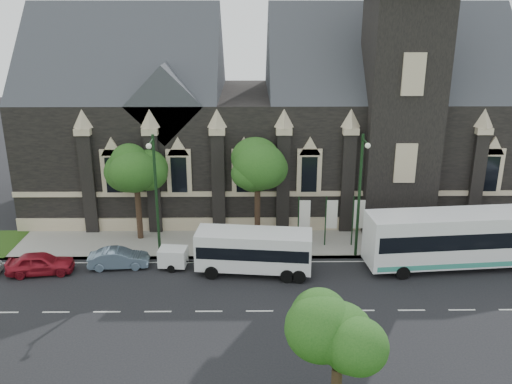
{
  "coord_description": "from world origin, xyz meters",
  "views": [
    {
      "loc": [
        2.5,
        -28.03,
        17.06
      ],
      "look_at": [
        2.85,
        6.0,
        5.38
      ],
      "focal_mm": 38.14,
      "sensor_mm": 36.0,
      "label": 1
    }
  ],
  "objects_px": {
    "street_lamp_near": "(360,190)",
    "car_far_red": "(40,263)",
    "box_trailer": "(173,257)",
    "shuttle_bus": "(254,249)",
    "tree_walk_left": "(139,167)",
    "tree_park_east": "(343,334)",
    "banner_flag_right": "(357,217)",
    "tour_coach": "(465,238)",
    "tree_walk_right": "(260,166)",
    "street_lamp_mid": "(156,191)",
    "banner_flag_center": "(330,217)",
    "sedan": "(119,258)",
    "banner_flag_left": "(302,217)"
  },
  "relations": [
    {
      "from": "banner_flag_right",
      "to": "banner_flag_left",
      "type": "bearing_deg",
      "value": 180.0
    },
    {
      "from": "banner_flag_right",
      "to": "tour_coach",
      "type": "distance_m",
      "value": 7.55
    },
    {
      "from": "street_lamp_near",
      "to": "street_lamp_mid",
      "type": "bearing_deg",
      "value": 180.0
    },
    {
      "from": "street_lamp_near",
      "to": "box_trailer",
      "type": "relative_size",
      "value": 3.28
    },
    {
      "from": "tree_park_east",
      "to": "tree_walk_left",
      "type": "relative_size",
      "value": 0.82
    },
    {
      "from": "tree_walk_right",
      "to": "street_lamp_near",
      "type": "xyz_separation_m",
      "value": [
        6.79,
        -3.62,
        -0.71
      ]
    },
    {
      "from": "banner_flag_left",
      "to": "street_lamp_near",
      "type": "bearing_deg",
      "value": -27.18
    },
    {
      "from": "box_trailer",
      "to": "shuttle_bus",
      "type": "bearing_deg",
      "value": -2.11
    },
    {
      "from": "banner_flag_left",
      "to": "banner_flag_center",
      "type": "relative_size",
      "value": 1.0
    },
    {
      "from": "box_trailer",
      "to": "car_far_red",
      "type": "relative_size",
      "value": 0.63
    },
    {
      "from": "street_lamp_near",
      "to": "shuttle_bus",
      "type": "bearing_deg",
      "value": -163.54
    },
    {
      "from": "tree_walk_right",
      "to": "street_lamp_mid",
      "type": "relative_size",
      "value": 0.87
    },
    {
      "from": "banner_flag_right",
      "to": "banner_flag_center",
      "type": "bearing_deg",
      "value": 180.0
    },
    {
      "from": "banner_flag_right",
      "to": "tree_walk_left",
      "type": "bearing_deg",
      "value": 173.96
    },
    {
      "from": "tour_coach",
      "to": "sedan",
      "type": "bearing_deg",
      "value": 174.53
    },
    {
      "from": "box_trailer",
      "to": "banner_flag_left",
      "type": "bearing_deg",
      "value": 25.59
    },
    {
      "from": "banner_flag_center",
      "to": "box_trailer",
      "type": "xyz_separation_m",
      "value": [
        -11.12,
        -3.3,
        -1.57
      ]
    },
    {
      "from": "tree_park_east",
      "to": "street_lamp_near",
      "type": "relative_size",
      "value": 0.7
    },
    {
      "from": "banner_flag_right",
      "to": "street_lamp_mid",
      "type": "bearing_deg",
      "value": -172.4
    },
    {
      "from": "tree_walk_left",
      "to": "street_lamp_mid",
      "type": "xyz_separation_m",
      "value": [
        1.8,
        -3.61,
        -0.62
      ]
    },
    {
      "from": "street_lamp_mid",
      "to": "shuttle_bus",
      "type": "distance_m",
      "value": 7.83
    },
    {
      "from": "shuttle_bus",
      "to": "tree_walk_left",
      "type": "bearing_deg",
      "value": 152.18
    },
    {
      "from": "tree_park_east",
      "to": "shuttle_bus",
      "type": "height_order",
      "value": "tree_park_east"
    },
    {
      "from": "banner_flag_left",
      "to": "car_far_red",
      "type": "height_order",
      "value": "banner_flag_left"
    },
    {
      "from": "tree_park_east",
      "to": "shuttle_bus",
      "type": "bearing_deg",
      "value": 103.65
    },
    {
      "from": "car_far_red",
      "to": "banner_flag_center",
      "type": "bearing_deg",
      "value": -86.19
    },
    {
      "from": "street_lamp_near",
      "to": "tour_coach",
      "type": "distance_m",
      "value": 7.8
    },
    {
      "from": "street_lamp_near",
      "to": "banner_flag_right",
      "type": "relative_size",
      "value": 2.25
    },
    {
      "from": "tree_walk_left",
      "to": "banner_flag_right",
      "type": "distance_m",
      "value": 16.52
    },
    {
      "from": "tree_walk_right",
      "to": "shuttle_bus",
      "type": "xyz_separation_m",
      "value": [
        -0.5,
        -5.77,
        -4.11
      ]
    },
    {
      "from": "tree_walk_left",
      "to": "sedan",
      "type": "bearing_deg",
      "value": -99.03
    },
    {
      "from": "street_lamp_near",
      "to": "sedan",
      "type": "relative_size",
      "value": 2.21
    },
    {
      "from": "tour_coach",
      "to": "car_far_red",
      "type": "height_order",
      "value": "tour_coach"
    },
    {
      "from": "street_lamp_mid",
      "to": "banner_flag_center",
      "type": "xyz_separation_m",
      "value": [
        12.29,
        1.91,
        -2.73
      ]
    },
    {
      "from": "banner_flag_center",
      "to": "banner_flag_right",
      "type": "height_order",
      "value": "same"
    },
    {
      "from": "street_lamp_near",
      "to": "car_far_red",
      "type": "bearing_deg",
      "value": -174.34
    },
    {
      "from": "tree_walk_left",
      "to": "shuttle_bus",
      "type": "relative_size",
      "value": 0.97
    },
    {
      "from": "street_lamp_mid",
      "to": "tree_walk_left",
      "type": "bearing_deg",
      "value": 116.47
    },
    {
      "from": "street_lamp_near",
      "to": "banner_flag_right",
      "type": "bearing_deg",
      "value": 81.44
    },
    {
      "from": "car_far_red",
      "to": "tour_coach",
      "type": "bearing_deg",
      "value": -96.13
    },
    {
      "from": "banner_flag_center",
      "to": "tour_coach",
      "type": "relative_size",
      "value": 0.29
    },
    {
      "from": "banner_flag_right",
      "to": "car_far_red",
      "type": "xyz_separation_m",
      "value": [
        -21.9,
        -4.05,
        -1.64
      ]
    },
    {
      "from": "shuttle_bus",
      "to": "box_trailer",
      "type": "distance_m",
      "value": 5.67
    },
    {
      "from": "tree_park_east",
      "to": "tour_coach",
      "type": "distance_m",
      "value": 18.76
    },
    {
      "from": "sedan",
      "to": "shuttle_bus",
      "type": "bearing_deg",
      "value": -100.44
    },
    {
      "from": "banner_flag_left",
      "to": "sedan",
      "type": "bearing_deg",
      "value": -166.03
    },
    {
      "from": "tree_walk_right",
      "to": "street_lamp_near",
      "type": "distance_m",
      "value": 7.72
    },
    {
      "from": "tree_walk_right",
      "to": "banner_flag_left",
      "type": "relative_size",
      "value": 1.95
    },
    {
      "from": "street_lamp_mid",
      "to": "banner_flag_center",
      "type": "height_order",
      "value": "street_lamp_mid"
    },
    {
      "from": "banner_flag_center",
      "to": "sedan",
      "type": "relative_size",
      "value": 0.98
    }
  ]
}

